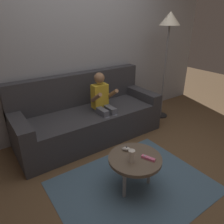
# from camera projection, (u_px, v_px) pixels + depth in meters

# --- Properties ---
(ground_plane) EXTENTS (10.18, 10.18, 0.00)m
(ground_plane) POSITION_uv_depth(u_px,v_px,m) (148.00, 172.00, 2.49)
(ground_plane) COLOR brown
(wall_back) EXTENTS (5.09, 0.05, 2.50)m
(wall_back) POSITION_uv_depth(u_px,v_px,m) (82.00, 47.00, 3.10)
(wall_back) COLOR #999EA8
(wall_back) RESTS_ON ground
(couch) EXTENTS (2.09, 0.80, 0.91)m
(couch) POSITION_uv_depth(u_px,v_px,m) (88.00, 117.00, 3.12)
(couch) COLOR #38383D
(couch) RESTS_ON ground
(person_seated_on_couch) EXTENTS (0.31, 0.38, 0.97)m
(person_seated_on_couch) POSITION_uv_depth(u_px,v_px,m) (103.00, 103.00, 2.95)
(person_seated_on_couch) COLOR slate
(person_seated_on_couch) RESTS_ON ground
(coffee_table) EXTENTS (0.54, 0.54, 0.38)m
(coffee_table) POSITION_uv_depth(u_px,v_px,m) (135.00, 160.00, 2.13)
(coffee_table) COLOR brown
(coffee_table) RESTS_ON ground
(area_rug) EXTENTS (1.60, 1.25, 0.01)m
(area_rug) POSITION_uv_depth(u_px,v_px,m) (133.00, 186.00, 2.27)
(area_rug) COLOR slate
(area_rug) RESTS_ON ground
(game_remote_pink_near_edge) EXTENTS (0.08, 0.14, 0.03)m
(game_remote_pink_near_edge) POSITION_uv_depth(u_px,v_px,m) (148.00, 158.00, 2.08)
(game_remote_pink_near_edge) COLOR pink
(game_remote_pink_near_edge) RESTS_ON coffee_table
(nunchuk_white) EXTENTS (0.10, 0.09, 0.05)m
(nunchuk_white) POSITION_uv_depth(u_px,v_px,m) (126.00, 149.00, 2.21)
(nunchuk_white) COLOR white
(nunchuk_white) RESTS_ON coffee_table
(soda_can) EXTENTS (0.07, 0.07, 0.12)m
(soda_can) POSITION_uv_depth(u_px,v_px,m) (132.00, 156.00, 2.04)
(soda_can) COLOR silver
(soda_can) RESTS_ON coffee_table
(floor_lamp) EXTENTS (0.32, 0.32, 1.74)m
(floor_lamp) POSITION_uv_depth(u_px,v_px,m) (169.00, 28.00, 3.26)
(floor_lamp) COLOR black
(floor_lamp) RESTS_ON ground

